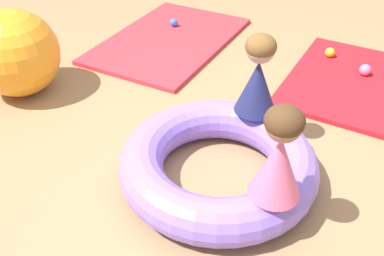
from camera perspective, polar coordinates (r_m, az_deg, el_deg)
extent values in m
plane|color=#93704C|center=(2.80, 1.72, -5.52)|extent=(8.00, 8.00, 0.00)
cube|color=red|center=(4.37, -3.00, 11.39)|extent=(1.78, 1.31, 0.04)
cube|color=#B21923|center=(3.89, 19.79, 5.79)|extent=(1.45, 1.12, 0.04)
torus|color=#8466E0|center=(2.65, 3.44, -4.65)|extent=(1.20, 1.20, 0.27)
cone|color=#E5608E|center=(2.20, 11.11, -4.98)|extent=(0.34, 0.34, 0.35)
sphere|color=#936647|center=(2.04, 11.95, 0.48)|extent=(0.18, 0.18, 0.18)
ellipsoid|color=#472D19|center=(2.03, 12.01, 0.89)|extent=(0.19, 0.19, 0.15)
cone|color=navy|center=(2.80, 8.47, 5.41)|extent=(0.38, 0.38, 0.36)
sphere|color=tan|center=(2.68, 8.96, 10.17)|extent=(0.18, 0.18, 0.18)
ellipsoid|color=brown|center=(2.67, 9.00, 10.51)|extent=(0.19, 0.19, 0.15)
sphere|color=pink|center=(3.96, 21.68, 7.06)|extent=(0.10, 0.10, 0.10)
sphere|color=yellow|center=(4.17, 17.57, 9.40)|extent=(0.09, 0.09, 0.09)
sphere|color=blue|center=(4.60, -2.38, 13.60)|extent=(0.08, 0.08, 0.08)
sphere|color=orange|center=(3.67, -22.08, 9.03)|extent=(0.68, 0.68, 0.68)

